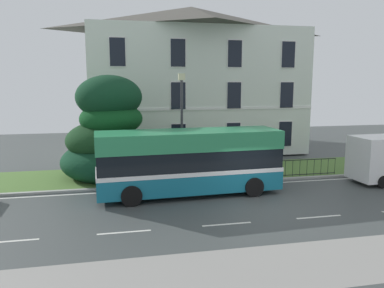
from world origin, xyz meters
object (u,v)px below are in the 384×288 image
georgian_townhouse (191,78)px  litter_bin (233,167)px  street_lamp_post (182,119)px  evergreen_tree (108,138)px  single_decker_bus (189,161)px

georgian_townhouse → litter_bin: (0.24, -10.75, -5.23)m
street_lamp_post → litter_bin: street_lamp_post is taller
street_lamp_post → litter_bin: 4.19m
evergreen_tree → litter_bin: 7.43m
georgian_townhouse → single_decker_bus: size_ratio=1.80×
street_lamp_post → litter_bin: bearing=0.8°
litter_bin → evergreen_tree: bearing=167.0°
georgian_townhouse → evergreen_tree: 11.91m
litter_bin → georgian_townhouse: bearing=91.3°
evergreen_tree → street_lamp_post: (4.02, -1.67, 1.19)m
single_decker_bus → street_lamp_post: street_lamp_post is taller
georgian_townhouse → litter_bin: georgian_townhouse is taller
georgian_townhouse → street_lamp_post: (-2.78, -10.79, -2.33)m
georgian_townhouse → evergreen_tree: size_ratio=2.66×
georgian_townhouse → single_decker_bus: 14.31m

